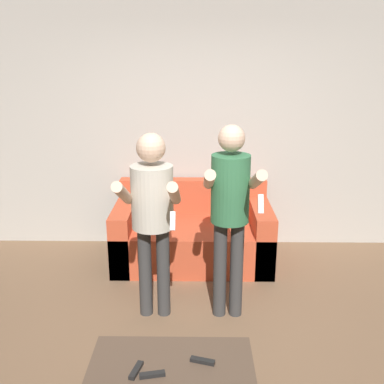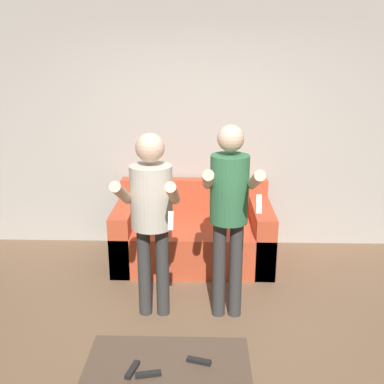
{
  "view_description": "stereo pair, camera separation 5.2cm",
  "coord_description": "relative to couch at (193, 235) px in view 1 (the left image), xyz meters",
  "views": [
    {
      "loc": [
        -0.03,
        -2.78,
        2.14
      ],
      "look_at": [
        -0.09,
        1.12,
        0.93
      ],
      "focal_mm": 42.0,
      "sensor_mm": 36.0,
      "label": 1
    },
    {
      "loc": [
        0.02,
        -2.78,
        2.14
      ],
      "look_at": [
        -0.09,
        1.12,
        0.93
      ],
      "focal_mm": 42.0,
      "sensor_mm": 36.0,
      "label": 2
    }
  ],
  "objects": [
    {
      "name": "ground_plane",
      "position": [
        0.09,
        -1.67,
        -0.28
      ],
      "size": [
        14.0,
        14.0,
        0.0
      ],
      "primitive_type": "plane",
      "color": "brown"
    },
    {
      "name": "wall_back",
      "position": [
        0.09,
        0.5,
        1.07
      ],
      "size": [
        6.4,
        0.06,
        2.7
      ],
      "color": "#B7B2A8",
      "rests_on": "ground_plane"
    },
    {
      "name": "couch",
      "position": [
        0.0,
        0.0,
        0.0
      ],
      "size": [
        1.63,
        0.93,
        0.8
      ],
      "color": "#C64C2D",
      "rests_on": "ground_plane"
    },
    {
      "name": "person_standing_left",
      "position": [
        -0.31,
        -1.09,
        0.7
      ],
      "size": [
        0.46,
        0.69,
        1.56
      ],
      "color": "#383838",
      "rests_on": "ground_plane"
    },
    {
      "name": "person_standing_right",
      "position": [
        0.31,
        -1.09,
        0.73
      ],
      "size": [
        0.43,
        0.67,
        1.63
      ],
      "color": "#383838",
      "rests_on": "ground_plane"
    },
    {
      "name": "coffee_table",
      "position": [
        -0.1,
        -2.16,
        0.04
      ],
      "size": [
        0.99,
        0.5,
        0.35
      ],
      "color": "brown",
      "rests_on": "ground_plane"
    },
    {
      "name": "remote_near",
      "position": [
        -0.21,
        -2.29,
        0.09
      ],
      "size": [
        0.15,
        0.07,
        0.02
      ],
      "color": "black",
      "rests_on": "coffee_table"
    },
    {
      "name": "remote_mid",
      "position": [
        -0.3,
        -2.26,
        0.09
      ],
      "size": [
        0.07,
        0.15,
        0.02
      ],
      "color": "black",
      "rests_on": "coffee_table"
    },
    {
      "name": "remote_far",
      "position": [
        0.08,
        -2.17,
        0.09
      ],
      "size": [
        0.15,
        0.08,
        0.02
      ],
      "color": "black",
      "rests_on": "coffee_table"
    }
  ]
}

